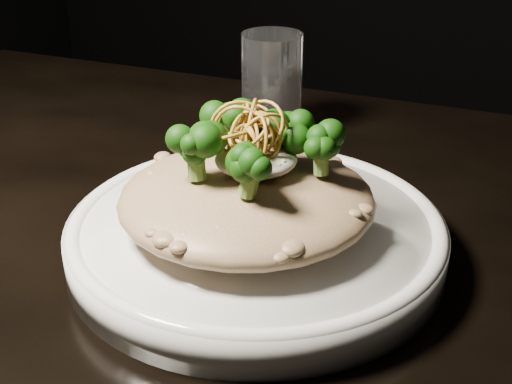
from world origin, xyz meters
TOP-DOWN VIEW (x-y plane):
  - table at (0.00, 0.00)m, footprint 1.10×0.80m
  - plate at (0.02, 0.00)m, footprint 0.29×0.29m
  - risotto at (0.02, -0.00)m, footprint 0.19×0.19m
  - broccoli at (0.02, 0.00)m, footprint 0.12×0.12m
  - cheese at (0.02, 0.01)m, footprint 0.06×0.06m
  - shallots at (0.02, 0.00)m, footprint 0.06×0.06m
  - drinking_glass at (-0.05, 0.23)m, footprint 0.08×0.08m

SIDE VIEW (x-z plane):
  - table at x=0.00m, z-range 0.29..1.04m
  - plate at x=0.02m, z-range 0.75..0.78m
  - risotto at x=0.02m, z-range 0.78..0.82m
  - drinking_glass at x=-0.05m, z-range 0.75..0.86m
  - cheese at x=0.02m, z-range 0.82..0.84m
  - broccoli at x=0.02m, z-range 0.82..0.87m
  - shallots at x=0.02m, z-range 0.84..0.88m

